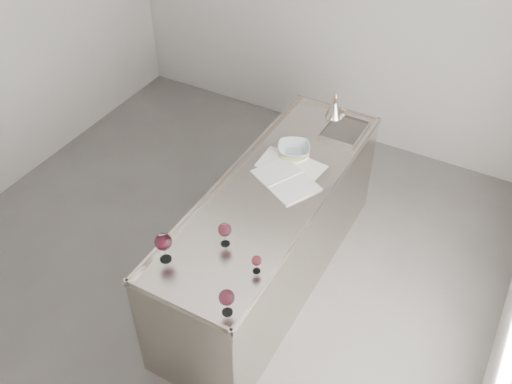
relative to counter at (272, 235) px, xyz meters
The scene contains 12 objects.
room_shell 1.10m from the counter, 148.97° to the right, with size 4.54×5.04×2.84m.
counter is the anchor object (origin of this frame).
wine_glass_left 1.14m from the counter, 106.65° to the right, with size 0.11×0.11×0.21m.
wine_glass_middle 0.86m from the counter, 91.58° to the right, with size 0.09×0.09×0.17m.
wine_glass_right 1.26m from the counter, 75.73° to the right, with size 0.09×0.09×0.18m.
wine_glass_small 0.96m from the counter, 69.62° to the right, with size 0.06×0.06×0.13m.
notebook 0.49m from the counter, 73.56° to the left, with size 0.55×0.49×0.02m.
loose_paper_top 0.57m from the counter, 67.43° to the left, with size 0.22×0.31×0.00m, color silver.
loose_paper_under 0.59m from the counter, 116.22° to the left, with size 0.20×0.28×0.00m, color white.
trivet 0.65m from the counter, 96.69° to the left, with size 0.24×0.24×0.02m, color beige.
ceramic_bowl 0.68m from the counter, 96.69° to the left, with size 0.25×0.25×0.06m, color #9AAFB3.
wine_funnel 1.21m from the counter, 89.30° to the left, with size 0.15×0.15×0.23m.
Camera 1 is at (1.89, -2.45, 3.62)m, focal length 40.00 mm.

